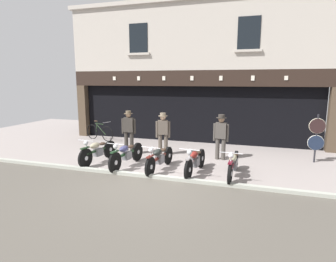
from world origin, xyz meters
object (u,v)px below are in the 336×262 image
Objects in this scene: motorcycle_center_left at (127,154)px; advert_board_near at (150,103)px; salesman_left at (129,131)px; shopkeeper_center at (163,132)px; leaning_bicycle at (99,132)px; motorcycle_left at (98,151)px; motorcycle_center at (159,158)px; tyre_sign_pole at (317,135)px; salesman_right at (221,135)px; motorcycle_right at (233,163)px; motorcycle_center_right at (195,160)px.

motorcycle_center_left is 4.80m from advert_board_near.
salesman_left is 1.04× the size of shopkeeper_center.
motorcycle_center_left is 4.72m from leaning_bicycle.
motorcycle_left is at bearing 60.06° from salesman_left.
shopkeeper_center reaches higher than motorcycle_center.
advert_board_near reaches higher than motorcycle_left.
motorcycle_center_left is 1.04× the size of motorcycle_center.
motorcycle_left is 1.17m from motorcycle_center_left.
motorcycle_center_left is 1.23× the size of tyre_sign_pole.
salesman_right is 0.97× the size of tyre_sign_pole.
tyre_sign_pole reaches higher than motorcycle_center.
advert_board_near reaches higher than tyre_sign_pole.
motorcycle_right is at bearing 112.03° from salesman_right.
motorcycle_center is 1.81× the size of advert_board_near.
tyre_sign_pole is 7.35m from advert_board_near.
motorcycle_right is 3.62m from tyre_sign_pole.
leaning_bicycle is (-6.03, 1.69, -0.54)m from salesman_right.
shopkeeper_center reaches higher than motorcycle_left.
salesman_right reaches higher than leaning_bicycle.
motorcycle_center_left reaches higher than motorcycle_right.
motorcycle_center is 5.18m from advert_board_near.
motorcycle_center_right is 1.13× the size of tyre_sign_pole.
motorcycle_center_left is 1.27× the size of salesman_right.
tyre_sign_pole is at bearing -16.48° from advert_board_near.
motorcycle_center_left is 1.66m from salesman_left.
motorcycle_center_right is 6.52m from leaning_bicycle.
motorcycle_left is 1.55m from salesman_left.
leaning_bicycle is at bearing -12.13° from salesman_right.
salesman_right is 0.97× the size of leaning_bicycle.
motorcycle_right is 1.19× the size of salesman_left.
motorcycle_left is 1.16× the size of leaning_bicycle.
advert_board_near reaches higher than salesman_right.
tyre_sign_pole reaches higher than salesman_right.
motorcycle_center is 1.18× the size of salesman_left.
motorcycle_center is at bearing -176.75° from motorcycle_left.
motorcycle_left reaches higher than motorcycle_right.
advert_board_near is at bearing -73.14° from shopkeeper_center.
tyre_sign_pole is (6.70, 0.99, 0.03)m from salesman_left.
salesman_left is (-4.09, 1.45, 0.53)m from motorcycle_right.
leaning_bicycle is at bearing -42.99° from motorcycle_center_left.
salesman_left is at bearing -21.10° from motorcycle_center_right.
tyre_sign_pole is (3.77, 2.45, 0.57)m from motorcycle_center_right.
advert_board_near reaches higher than leaning_bicycle.
leaning_bicycle is (-2.24, -1.01, -1.38)m from advert_board_near.
motorcycle_center_right is (2.34, -0.01, -0.01)m from motorcycle_center_left.
shopkeeper_center is (-0.49, 1.82, 0.50)m from motorcycle_center.
motorcycle_center_right is at bearing -175.20° from motorcycle_left.
motorcycle_right is at bearing -174.70° from motorcycle_center_left.
shopkeeper_center reaches higher than leaning_bicycle.
motorcycle_center_left reaches higher than motorcycle_center.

